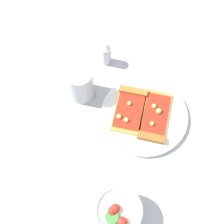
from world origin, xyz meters
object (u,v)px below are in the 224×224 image
Objects in this scene: pizza_slice_near at (130,107)px; salad_bowl at (118,212)px; pizza_slice_far at (155,119)px; plate at (144,115)px; pepper_shaker at (106,54)px; soda_glass at (80,84)px.

salad_bowl is at bearing 6.10° from pizza_slice_near.
pizza_slice_far is 1.38× the size of salad_bowl.
pepper_shaker is (-0.16, -0.15, 0.03)m from plate.
pizza_slice_near is 1.31× the size of soda_glass.
plate is 2.29× the size of soda_glass.
salad_bowl reaches higher than pepper_shaker.
plate is at bearing 177.02° from salad_bowl.
pizza_slice_near is at bearing 81.62° from soda_glass.
salad_bowl is at bearing 17.29° from pepper_shaker.
soda_glass reaches higher than pepper_shaker.
pepper_shaker is (-0.15, -0.11, 0.02)m from pizza_slice_near.
salad_bowl reaches higher than pizza_slice_far.
pepper_shaker is (-0.13, 0.04, -0.01)m from soda_glass.
pizza_slice_near is (-0.01, -0.05, 0.01)m from plate.
pizza_slice_far is (0.01, 0.03, 0.01)m from plate.
soda_glass is 1.36× the size of pepper_shaker.
plate is 0.05m from pizza_slice_near.
plate is at bearing 77.49° from pizza_slice_near.
plate is at bearing -109.82° from pizza_slice_far.
pepper_shaker reaches higher than pizza_slice_far.
pizza_slice_far is 0.23m from soda_glass.
salad_bowl is 0.46m from pepper_shaker.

